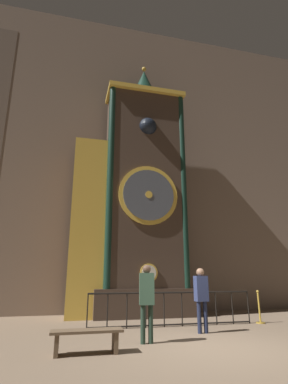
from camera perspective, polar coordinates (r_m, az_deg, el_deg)
ground_plane at (r=7.21m, az=13.64°, el=-26.90°), size 28.00×28.00×0.00m
cathedral_back_wall at (r=14.32m, az=-0.51°, el=7.14°), size 24.00×0.32×14.02m
clock_tower at (r=12.23m, az=-1.83°, el=-1.21°), size 4.83×1.82×10.90m
railing_fence at (r=9.69m, az=5.55°, el=-20.98°), size 5.12×0.05×0.98m
visitor_near at (r=7.31m, az=0.52°, el=-19.08°), size 0.37×0.28×1.70m
visitor_far at (r=8.69m, az=10.85°, el=-18.40°), size 0.35×0.24×1.66m
stanchion_post at (r=10.96m, az=21.16°, el=-20.60°), size 0.28×0.28×1.00m
visitor_bench at (r=6.56m, az=-10.85°, el=-25.40°), size 1.40×0.40×0.44m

